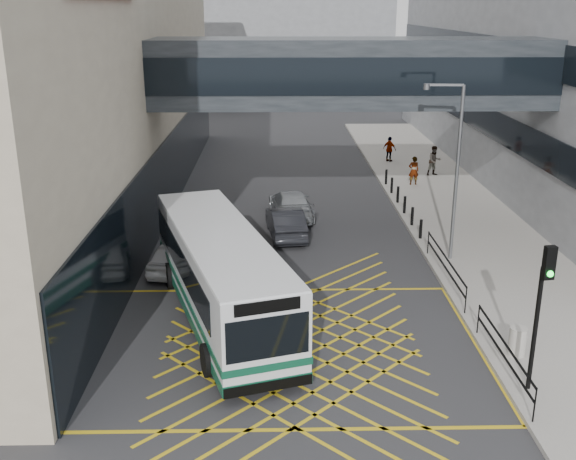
{
  "coord_description": "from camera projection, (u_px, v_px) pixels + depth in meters",
  "views": [
    {
      "loc": [
        -0.48,
        -19.3,
        10.35
      ],
      "look_at": [
        0.0,
        4.0,
        2.6
      ],
      "focal_mm": 42.0,
      "sensor_mm": 36.0,
      "label": 1
    }
  ],
  "objects": [
    {
      "name": "bus",
      "position": [
        220.0,
        272.0,
        23.11
      ],
      "size": [
        5.79,
        11.46,
        3.14
      ],
      "rotation": [
        0.0,
        0.0,
        0.3
      ],
      "color": "silver",
      "rests_on": "ground"
    },
    {
      "name": "car_silver",
      "position": [
        291.0,
        203.0,
        34.54
      ],
      "size": [
        2.49,
        4.97,
        1.49
      ],
      "primitive_type": "imported",
      "rotation": [
        0.0,
        0.0,
        3.24
      ],
      "color": "#919599",
      "rests_on": "ground"
    },
    {
      "name": "bollards",
      "position": [
        401.0,
        199.0,
        35.74
      ],
      "size": [
        0.14,
        10.14,
        0.9
      ],
      "color": "black",
      "rests_on": "pavement"
    },
    {
      "name": "pedestrian_c",
      "position": [
        390.0,
        149.0,
        46.3
      ],
      "size": [
        1.09,
        1.02,
        1.71
      ],
      "primitive_type": "imported",
      "rotation": [
        0.0,
        0.0,
        2.45
      ],
      "color": "gray",
      "rests_on": "pavement"
    },
    {
      "name": "skybridge",
      "position": [
        350.0,
        72.0,
        30.66
      ],
      "size": [
        20.0,
        4.1,
        3.0
      ],
      "color": "#2B3035",
      "rests_on": "ground"
    },
    {
      "name": "building_far",
      "position": [
        260.0,
        19.0,
        75.62
      ],
      "size": [
        28.0,
        16.0,
        18.0
      ],
      "primitive_type": "cube",
      "color": "gray",
      "rests_on": "ground"
    },
    {
      "name": "pedestrian_b",
      "position": [
        434.0,
        161.0,
        42.49
      ],
      "size": [
        1.02,
        0.75,
        1.86
      ],
      "primitive_type": "imported",
      "rotation": [
        0.0,
        0.0,
        0.27
      ],
      "color": "gray",
      "rests_on": "pavement"
    },
    {
      "name": "car_dark",
      "position": [
        286.0,
        222.0,
        31.66
      ],
      "size": [
        2.29,
        4.7,
        1.41
      ],
      "primitive_type": "imported",
      "rotation": [
        0.0,
        0.0,
        3.26
      ],
      "color": "black",
      "rests_on": "ground"
    },
    {
      "name": "street_lamp",
      "position": [
        454.0,
        162.0,
        27.36
      ],
      "size": [
        1.66,
        0.31,
        7.31
      ],
      "rotation": [
        0.0,
        0.0,
        -0.07
      ],
      "color": "slate",
      "rests_on": "pavement"
    },
    {
      "name": "ground",
      "position": [
        291.0,
        346.0,
        21.58
      ],
      "size": [
        120.0,
        120.0,
        0.0
      ],
      "primitive_type": "plane",
      "color": "#333335"
    },
    {
      "name": "litter_bin",
      "position": [
        518.0,
        341.0,
        20.6
      ],
      "size": [
        0.52,
        0.52,
        0.91
      ],
      "primitive_type": "cylinder",
      "color": "#ADA89E",
      "rests_on": "pavement"
    },
    {
      "name": "box_junction",
      "position": [
        291.0,
        346.0,
        21.58
      ],
      "size": [
        12.0,
        9.0,
        0.01
      ],
      "color": "gold",
      "rests_on": "ground"
    },
    {
      "name": "car_white",
      "position": [
        177.0,
        253.0,
        27.7
      ],
      "size": [
        2.55,
        4.63,
        1.39
      ],
      "primitive_type": "imported",
      "rotation": [
        0.0,
        0.0,
        2.96
      ],
      "color": "white",
      "rests_on": "ground"
    },
    {
      "name": "pedestrian_a",
      "position": [
        414.0,
        171.0,
        40.28
      ],
      "size": [
        0.7,
        0.51,
        1.71
      ],
      "primitive_type": "imported",
      "rotation": [
        0.0,
        0.0,
        3.18
      ],
      "color": "gray",
      "rests_on": "pavement"
    },
    {
      "name": "kerb_railings",
      "position": [
        468.0,
        297.0,
        23.11
      ],
      "size": [
        0.05,
        12.54,
        1.0
      ],
      "color": "black",
      "rests_on": "pavement"
    },
    {
      "name": "pavement",
      "position": [
        452.0,
        209.0,
        35.96
      ],
      "size": [
        6.0,
        54.0,
        0.16
      ],
      "primitive_type": "cube",
      "color": "#A29D94",
      "rests_on": "ground"
    },
    {
      "name": "traffic_light",
      "position": [
        542.0,
        298.0,
        17.92
      ],
      "size": [
        0.33,
        0.51,
        4.32
      ],
      "rotation": [
        0.0,
        0.0,
        0.17
      ],
      "color": "black",
      "rests_on": "pavement"
    }
  ]
}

